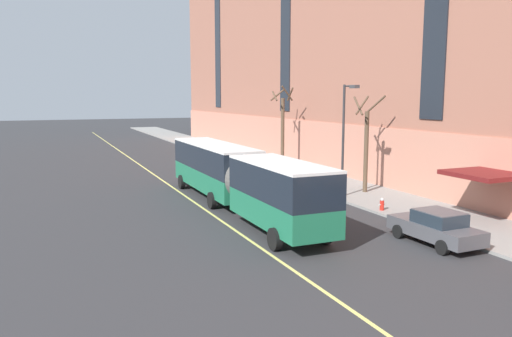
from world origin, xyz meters
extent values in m
plane|color=#303033|center=(0.00, 0.00, 0.00)|extent=(260.00, 260.00, 0.00)
cube|color=gray|center=(9.39, 3.00, 0.07)|extent=(5.48, 160.00, 0.15)
cube|color=tan|center=(12.06, 0.00, 2.20)|extent=(0.14, 110.00, 4.40)
cube|color=maroon|center=(10.53, -5.82, 2.60)|extent=(3.20, 3.40, 0.24)
cube|color=#1E232B|center=(12.08, 41.25, 16.74)|extent=(0.10, 2.00, 23.13)
cube|color=#1E704C|center=(-0.20, 6.27, 1.25)|extent=(2.55, 10.88, 1.26)
cube|color=black|center=(-0.20, 6.27, 2.66)|extent=(2.56, 10.88, 1.54)
cube|color=white|center=(-0.20, 6.27, 3.49)|extent=(2.57, 10.88, 0.12)
cube|color=#19232D|center=(-0.18, 11.73, 2.50)|extent=(2.30, 0.09, 1.16)
cube|color=orange|center=(-0.18, 11.74, 3.25)|extent=(1.75, 0.07, 0.28)
cube|color=black|center=(-0.18, 11.75, 0.72)|extent=(2.45, 0.13, 0.24)
cube|color=white|center=(-1.05, 11.75, 0.97)|extent=(0.28, 0.06, 0.18)
cube|color=white|center=(0.70, 11.75, 0.97)|extent=(0.28, 0.06, 0.18)
cylinder|color=#595651|center=(-0.23, 0.33, 2.02)|extent=(2.38, 1.01, 2.38)
cube|color=#1E704C|center=(-0.25, -3.80, 1.25)|extent=(2.53, 7.28, 1.26)
cube|color=black|center=(-0.25, -3.80, 2.66)|extent=(2.55, 7.28, 1.54)
cube|color=white|center=(-0.25, -3.80, 3.49)|extent=(2.56, 7.28, 0.12)
cylinder|color=black|center=(-1.44, 10.07, 0.50)|extent=(0.30, 1.00, 1.00)
cylinder|color=black|center=(1.06, 10.06, 0.50)|extent=(0.30, 1.00, 1.00)
cylinder|color=black|center=(-1.47, 3.01, 0.50)|extent=(0.30, 1.00, 1.00)
cylinder|color=black|center=(1.03, 3.00, 0.50)|extent=(0.30, 1.00, 1.00)
cylinder|color=black|center=(-1.51, -5.79, 0.50)|extent=(0.30, 1.00, 1.00)
cylinder|color=black|center=(0.99, -5.80, 0.50)|extent=(0.30, 1.00, 1.00)
cube|color=navy|center=(5.54, 9.86, 0.64)|extent=(1.86, 4.75, 0.64)
cube|color=#232D38|center=(5.54, 9.62, 1.24)|extent=(1.61, 2.15, 0.56)
cube|color=navy|center=(5.54, 9.62, 1.54)|extent=(1.57, 2.05, 0.04)
cylinder|color=black|center=(4.69, 11.33, 0.32)|extent=(0.23, 0.64, 0.64)
cylinder|color=black|center=(6.44, 11.31, 0.32)|extent=(0.23, 0.64, 0.64)
cylinder|color=black|center=(4.65, 8.41, 0.32)|extent=(0.23, 0.64, 0.64)
cylinder|color=black|center=(6.40, 8.38, 0.32)|extent=(0.23, 0.64, 0.64)
cube|color=#4C4C51|center=(5.56, -7.73, 0.64)|extent=(1.89, 4.49, 0.64)
cube|color=#232D38|center=(5.57, -7.95, 1.24)|extent=(1.63, 2.04, 0.56)
cube|color=#4C4C51|center=(5.57, -7.95, 1.54)|extent=(1.59, 1.95, 0.04)
cylinder|color=black|center=(4.65, -6.36, 0.32)|extent=(0.23, 0.64, 0.64)
cylinder|color=black|center=(6.42, -6.33, 0.32)|extent=(0.23, 0.64, 0.64)
cylinder|color=black|center=(4.70, -9.13, 0.32)|extent=(0.23, 0.64, 0.64)
cylinder|color=black|center=(6.48, -9.10, 0.32)|extent=(0.23, 0.64, 0.64)
cube|color=#B21E19|center=(5.36, 18.99, 0.64)|extent=(1.86, 4.72, 0.64)
cube|color=#232D38|center=(5.36, 18.76, 1.24)|extent=(1.62, 2.13, 0.56)
cube|color=#B21E19|center=(5.36, 18.76, 1.54)|extent=(1.58, 2.04, 0.04)
cylinder|color=black|center=(4.48, 20.46, 0.32)|extent=(0.22, 0.64, 0.64)
cylinder|color=black|center=(6.27, 20.45, 0.32)|extent=(0.22, 0.64, 0.64)
cylinder|color=black|center=(4.46, 17.54, 0.32)|extent=(0.22, 0.64, 0.64)
cylinder|color=black|center=(6.25, 17.52, 0.32)|extent=(0.22, 0.64, 0.64)
cylinder|color=brown|center=(9.57, 3.22, 2.89)|extent=(0.30, 0.30, 5.47)
cylinder|color=brown|center=(10.35, 3.43, 6.03)|extent=(0.58, 1.67, 1.33)
cylinder|color=brown|center=(9.50, 3.73, 6.02)|extent=(1.13, 0.28, 1.28)
cylinder|color=brown|center=(8.92, 3.33, 5.99)|extent=(0.38, 1.41, 1.24)
cylinder|color=brown|center=(9.57, 16.00, 3.31)|extent=(0.33, 0.33, 6.32)
cylinder|color=brown|center=(10.26, 15.90, 6.82)|extent=(0.35, 1.50, 1.22)
cylinder|color=brown|center=(9.40, 16.73, 6.76)|extent=(1.58, 0.50, 1.11)
cylinder|color=brown|center=(8.83, 16.15, 6.65)|extent=(0.45, 1.57, 0.90)
cylinder|color=brown|center=(9.70, 15.42, 6.90)|extent=(1.30, 0.44, 1.35)
cylinder|color=#2D2D30|center=(7.25, 2.50, 3.75)|extent=(0.16, 0.16, 7.20)
cylinder|color=#2D2D30|center=(7.25, 1.95, 7.25)|extent=(0.10, 1.10, 0.10)
cube|color=#3D3D3F|center=(7.25, 1.40, 7.20)|extent=(0.36, 0.60, 0.20)
cylinder|color=red|center=(7.15, -1.82, 0.43)|extent=(0.24, 0.24, 0.55)
sphere|color=silver|center=(7.15, -1.82, 0.77)|extent=(0.20, 0.20, 0.20)
cylinder|color=silver|center=(6.99, -1.82, 0.48)|extent=(0.10, 0.09, 0.09)
cylinder|color=silver|center=(7.31, -1.82, 0.48)|extent=(0.10, 0.09, 0.09)
cube|color=#E0D66B|center=(-1.92, 3.00, 0.00)|extent=(0.16, 140.00, 0.01)
camera|label=1|loc=(-10.45, -24.65, 6.59)|focal=35.00mm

